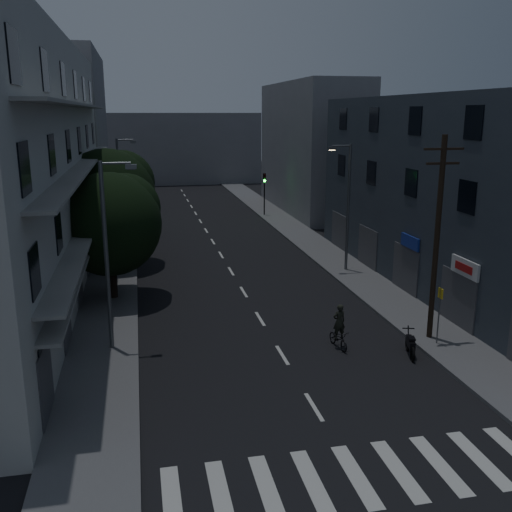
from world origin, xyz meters
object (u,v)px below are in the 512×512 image
object	(u,v)px
cyclist	(339,333)
motorcycle	(410,345)
utility_pole	(437,235)
bus_stop_sign	(440,306)

from	to	relation	value
cyclist	motorcycle	bearing A→B (deg)	-35.06
utility_pole	bus_stop_sign	xyz separation A→B (m)	(-0.04, -0.75, -2.98)
utility_pole	motorcycle	bearing A→B (deg)	-139.52
bus_stop_sign	cyclist	distance (m)	4.54
utility_pole	bus_stop_sign	distance (m)	3.07
utility_pole	cyclist	size ratio (longest dim) A/B	4.49
bus_stop_sign	motorcycle	distance (m)	2.25
bus_stop_sign	motorcycle	world-z (taller)	bus_stop_sign
bus_stop_sign	cyclist	size ratio (longest dim) A/B	1.26
utility_pole	bus_stop_sign	bearing A→B (deg)	-93.35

